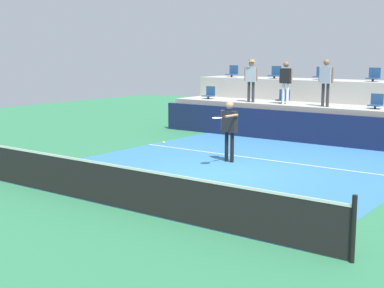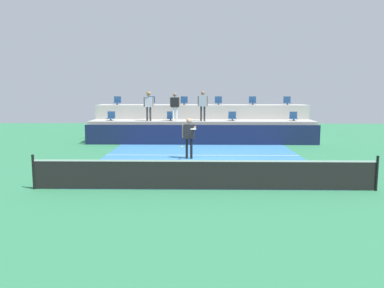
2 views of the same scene
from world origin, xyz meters
The scene contains 19 objects.
ground_plane centered at (0.00, 0.00, 0.00)m, with size 40.00×40.00×0.00m, color #2D754C.
court_inner_paint centered at (0.00, 1.00, 0.00)m, with size 9.00×10.00×0.01m, color teal.
court_service_line centered at (0.00, 2.40, 0.01)m, with size 9.00×0.06×0.00m, color white.
tennis_net centered at (0.00, -4.00, 0.50)m, with size 10.48×0.08×1.07m.
sponsor_backboard centered at (0.00, 6.00, 0.55)m, with size 13.00×0.16×1.10m, color #141E42.
seating_tier_lower centered at (0.00, 7.30, 0.62)m, with size 13.00×1.80×1.25m, color #ADAAA3.
seating_tier_upper centered at (0.00, 9.10, 1.05)m, with size 13.00×1.80×2.10m, color #ADAAA3.
stadium_chair_lower_far_left centered at (-5.31, 7.23, 1.46)m, with size 0.44×0.40×0.52m.
stadium_chair_lower_left centered at (-1.82, 7.23, 1.46)m, with size 0.44×0.40×0.52m.
stadium_chair_lower_right centered at (1.77, 7.23, 1.46)m, with size 0.44×0.40×0.52m.
stadium_chair_upper_far_left centered at (-5.30, 9.03, 2.31)m, with size 0.44×0.40×0.52m.
stadium_chair_upper_left centered at (-3.16, 9.03, 2.31)m, with size 0.44×0.40×0.52m.
stadium_chair_upper_mid_left centered at (-1.11, 9.03, 2.31)m, with size 0.44×0.40×0.52m.
stadium_chair_upper_mid_right centered at (1.04, 9.03, 2.31)m, with size 0.44×0.40×0.52m.
tennis_player centered at (-0.59, 1.46, 1.11)m, with size 0.65×1.26×1.80m.
spectator_with_hat centered at (-3.05, 6.85, 2.27)m, with size 0.58×0.44×1.68m.
spectator_in_white centered at (-1.55, 6.85, 2.21)m, with size 0.57×0.23×1.61m.
spectator_leaning_on_rail centered at (0.05, 6.85, 2.28)m, with size 0.60×0.25×1.70m.
tennis_ball centered at (-0.79, -1.29, 0.92)m, with size 0.07×0.07×0.07m.
Camera 1 is at (8.02, -11.91, 3.19)m, focal length 51.40 mm.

